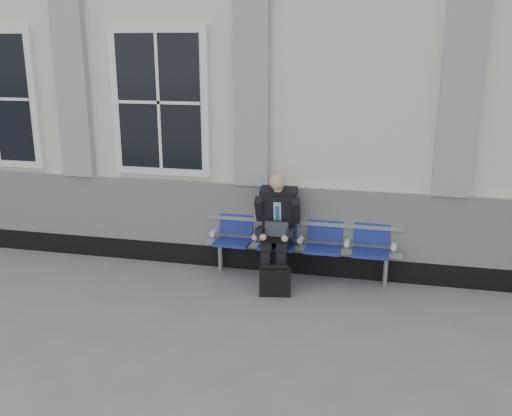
# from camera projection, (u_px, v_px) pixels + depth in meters

# --- Properties ---
(ground) EXTENTS (70.00, 70.00, 0.00)m
(ground) POSITION_uv_depth(u_px,v_px,m) (95.00, 302.00, 6.85)
(ground) COLOR slate
(ground) RESTS_ON ground
(station_building) EXTENTS (14.40, 4.40, 4.49)m
(station_building) POSITION_uv_depth(u_px,v_px,m) (186.00, 92.00, 9.50)
(station_building) COLOR beige
(station_building) RESTS_ON ground
(bench) EXTENTS (2.60, 0.47, 0.91)m
(bench) POSITION_uv_depth(u_px,v_px,m) (301.00, 238.00, 7.44)
(bench) COLOR #9EA0A3
(bench) RESTS_ON ground
(businessman) EXTENTS (0.58, 0.78, 1.42)m
(businessman) POSITION_uv_depth(u_px,v_px,m) (277.00, 223.00, 7.32)
(businessman) COLOR black
(businessman) RESTS_ON ground
(briefcase) EXTENTS (0.41, 0.23, 0.39)m
(briefcase) POSITION_uv_depth(u_px,v_px,m) (275.00, 281.00, 7.00)
(briefcase) COLOR black
(briefcase) RESTS_ON ground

